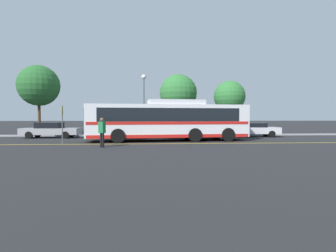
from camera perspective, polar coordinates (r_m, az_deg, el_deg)
The scene contains 14 objects.
ground_plane at distance 19.82m, azimuth -3.25°, elevation -3.26°, with size 220.00×220.00×0.00m, color #262628.
lane_strip_0 at distance 17.74m, azimuth 0.45°, elevation -3.86°, with size 0.20×31.92×0.01m, color gold.
curb_strip at distance 25.16m, azimuth -0.76°, elevation -1.98°, with size 39.92×0.36×0.15m, color #99999E.
transit_bus at distance 19.85m, azimuth 0.05°, elevation 1.29°, with size 12.39×3.66×3.09m.
parked_car_0 at distance 24.81m, azimuth -24.17°, elevation -0.79°, with size 4.88×1.87×1.35m.
parked_car_1 at distance 23.11m, azimuth -10.31°, elevation -0.74°, with size 4.94×2.24×1.41m.
parked_car_2 at distance 23.25m, azimuth 5.10°, elevation -0.82°, with size 4.71×2.25×1.32m.
parked_car_3 at distance 25.14m, azimuth 18.05°, elevation -0.72°, with size 4.70×2.06×1.28m.
pedestrian_0 at distance 16.01m, azimuth -14.18°, elevation -0.95°, with size 0.46×0.44×1.76m.
bus_stop_sign at distance 18.64m, azimuth -22.04°, elevation 1.20°, with size 0.07×0.40×2.54m.
street_lamp at distance 26.65m, azimuth -5.29°, elevation 7.43°, with size 0.48×0.48×6.08m.
tree_0 at distance 28.66m, azimuth 13.24°, elevation 6.26°, with size 3.31×3.31×5.65m.
tree_1 at distance 29.82m, azimuth 2.25°, elevation 7.17°, with size 4.22×4.22×6.63m.
tree_2 at distance 30.17m, azimuth -26.31°, elevation 7.87°, with size 4.15×4.15×7.11m.
Camera 1 is at (-0.13, -19.74, 1.79)m, focal length 28.00 mm.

